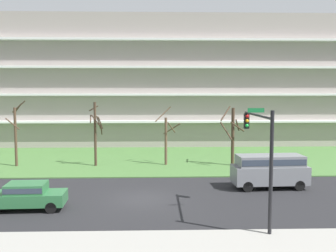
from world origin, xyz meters
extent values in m
plane|color=#232326|center=(0.00, 0.00, 0.00)|extent=(160.00, 160.00, 0.00)
cube|color=#99968E|center=(0.00, -8.00, 0.07)|extent=(80.00, 4.00, 0.15)
cube|color=#477238|center=(0.00, 14.00, 0.04)|extent=(80.00, 16.00, 0.08)
cube|color=#9E938C|center=(0.00, 28.26, 7.97)|extent=(52.34, 12.52, 15.95)
cube|color=white|center=(0.00, 21.55, 3.19)|extent=(50.24, 0.90, 0.24)
cube|color=white|center=(0.00, 21.55, 6.38)|extent=(50.24, 0.90, 0.24)
cube|color=white|center=(0.00, 21.55, 9.57)|extent=(50.24, 0.90, 0.24)
cube|color=white|center=(0.00, 21.55, 12.76)|extent=(50.24, 0.90, 0.24)
cylinder|color=#4C3828|center=(-11.75, 10.83, 2.68)|extent=(0.24, 0.24, 5.37)
cylinder|color=#4C3828|center=(-11.79, 10.24, 3.96)|extent=(1.25, 0.18, 1.06)
cylinder|color=#4C3828|center=(-11.61, 11.46, 5.41)|extent=(1.34, 0.41, 1.12)
cylinder|color=#4C3828|center=(-11.57, 11.17, 5.29)|extent=(0.79, 0.50, 0.86)
cylinder|color=#423023|center=(-4.62, 10.78, 2.92)|extent=(0.23, 0.23, 5.84)
cylinder|color=#423023|center=(-4.79, 11.16, 5.25)|extent=(0.85, 0.45, 0.52)
cylinder|color=#423023|center=(-4.07, 10.80, 3.43)|extent=(0.16, 1.18, 1.21)
cylinder|color=#423023|center=(-4.12, 10.67, 3.97)|extent=(0.34, 1.11, 1.19)
cylinder|color=#423023|center=(-5.01, 10.73, 4.33)|extent=(0.21, 0.86, 0.69)
cylinder|color=#423023|center=(-4.42, 10.37, 4.12)|extent=(0.94, 0.53, 1.28)
cylinder|color=#423023|center=(-4.28, 10.67, 4.03)|extent=(0.34, 0.80, 1.22)
cylinder|color=brown|center=(1.76, 11.03, 2.20)|extent=(0.24, 0.24, 4.41)
cylinder|color=brown|center=(2.25, 10.70, 3.54)|extent=(0.80, 1.10, 1.07)
cylinder|color=brown|center=(1.52, 11.74, 4.68)|extent=(1.52, 0.61, 1.42)
cylinder|color=brown|center=(2.34, 11.78, 3.31)|extent=(1.60, 1.28, 1.17)
cylinder|color=#423023|center=(7.82, 10.59, 2.66)|extent=(0.29, 0.29, 5.32)
cylinder|color=#423023|center=(7.23, 11.10, 4.78)|extent=(1.17, 1.34, 1.32)
cylinder|color=#423023|center=(8.10, 9.94, 3.66)|extent=(1.40, 0.70, 0.96)
cylinder|color=#423023|center=(7.14, 10.19, 3.26)|extent=(0.94, 1.51, 1.54)
cylinder|color=#423023|center=(8.19, 10.37, 3.77)|extent=(0.60, 0.89, 1.11)
cube|color=#2D6B3D|center=(-6.63, -2.00, 0.67)|extent=(4.47, 1.99, 0.70)
cube|color=#2D6B3D|center=(-6.63, -2.00, 1.29)|extent=(2.27, 1.75, 0.55)
cube|color=#2D3847|center=(-6.63, -2.00, 1.29)|extent=(2.23, 1.78, 0.30)
cylinder|color=black|center=(-5.13, -1.14, 0.32)|extent=(0.65, 0.25, 0.64)
cylinder|color=black|center=(-5.06, -2.72, 0.32)|extent=(0.65, 0.25, 0.64)
cylinder|color=black|center=(-8.21, -1.28, 0.32)|extent=(0.65, 0.25, 0.64)
cube|color=slate|center=(8.87, 2.50, 0.98)|extent=(5.30, 2.28, 1.25)
cube|color=slate|center=(8.87, 2.50, 1.98)|extent=(4.69, 2.09, 0.75)
cube|color=#2D3847|center=(8.87, 2.50, 1.98)|extent=(4.61, 2.13, 0.41)
cylinder|color=black|center=(7.10, 1.51, 0.36)|extent=(0.73, 0.26, 0.72)
cylinder|color=black|center=(7.00, 3.29, 0.36)|extent=(0.73, 0.26, 0.72)
cylinder|color=black|center=(10.74, 1.71, 0.36)|extent=(0.73, 0.26, 0.72)
cylinder|color=black|center=(10.64, 3.49, 0.36)|extent=(0.73, 0.26, 0.72)
cylinder|color=black|center=(6.23, -6.60, 3.00)|extent=(0.18, 0.18, 5.99)
cylinder|color=black|center=(6.23, -3.89, 5.59)|extent=(0.12, 5.42, 0.12)
cube|color=black|center=(6.23, -1.48, 5.09)|extent=(0.28, 0.28, 0.90)
sphere|color=red|center=(6.23, -1.63, 5.39)|extent=(0.20, 0.20, 0.20)
sphere|color=#F2A519|center=(6.23, -1.63, 5.11)|extent=(0.20, 0.20, 0.20)
sphere|color=green|center=(6.23, -1.63, 4.83)|extent=(0.20, 0.20, 0.20)
cube|color=#197238|center=(6.23, -3.62, 5.84)|extent=(0.90, 0.04, 0.24)
camera|label=1|loc=(0.88, -24.36, 6.94)|focal=41.76mm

